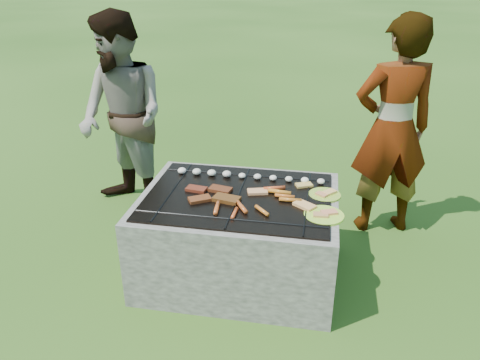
{
  "coord_description": "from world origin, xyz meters",
  "views": [
    {
      "loc": [
        0.5,
        -2.71,
        2.01
      ],
      "look_at": [
        0.0,
        0.05,
        0.7
      ],
      "focal_mm": 35.0,
      "sensor_mm": 36.0,
      "label": 1
    }
  ],
  "objects_px": {
    "cook": "(392,129)",
    "bystander": "(123,117)",
    "fire_pit": "(239,238)",
    "plate_near": "(324,215)",
    "plate_far": "(325,195)"
  },
  "relations": [
    {
      "from": "plate_near",
      "to": "bystander",
      "type": "relative_size",
      "value": 0.15
    },
    {
      "from": "fire_pit",
      "to": "plate_far",
      "type": "bearing_deg",
      "value": 11.74
    },
    {
      "from": "plate_far",
      "to": "bystander",
      "type": "xyz_separation_m",
      "value": [
        -1.68,
        0.66,
        0.24
      ]
    },
    {
      "from": "plate_far",
      "to": "plate_near",
      "type": "height_order",
      "value": "plate_near"
    },
    {
      "from": "fire_pit",
      "to": "plate_far",
      "type": "height_order",
      "value": "plate_far"
    },
    {
      "from": "fire_pit",
      "to": "plate_far",
      "type": "xyz_separation_m",
      "value": [
        0.56,
        0.12,
        0.33
      ]
    },
    {
      "from": "fire_pit",
      "to": "bystander",
      "type": "relative_size",
      "value": 0.77
    },
    {
      "from": "plate_far",
      "to": "bystander",
      "type": "relative_size",
      "value": 0.16
    },
    {
      "from": "bystander",
      "to": "plate_far",
      "type": "bearing_deg",
      "value": 12.83
    },
    {
      "from": "fire_pit",
      "to": "plate_near",
      "type": "xyz_separation_m",
      "value": [
        0.56,
        -0.17,
        0.33
      ]
    },
    {
      "from": "fire_pit",
      "to": "cook",
      "type": "relative_size",
      "value": 0.76
    },
    {
      "from": "fire_pit",
      "to": "plate_near",
      "type": "distance_m",
      "value": 0.67
    },
    {
      "from": "bystander",
      "to": "cook",
      "type": "bearing_deg",
      "value": 35.77
    },
    {
      "from": "cook",
      "to": "bystander",
      "type": "relative_size",
      "value": 1.01
    },
    {
      "from": "fire_pit",
      "to": "cook",
      "type": "bearing_deg",
      "value": 38.71
    }
  ]
}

